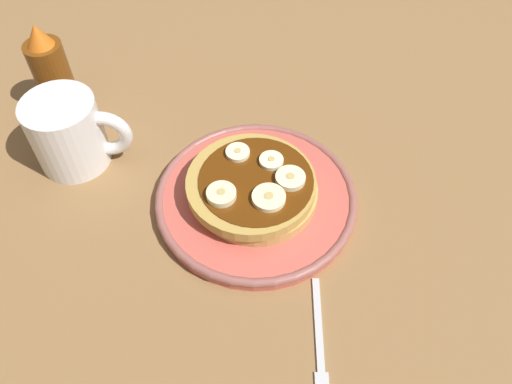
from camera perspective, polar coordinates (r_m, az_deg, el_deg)
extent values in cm
cube|color=olive|center=(59.56, 0.00, -2.10)|extent=(140.00, 140.00, 3.00)
cylinder|color=#CC594C|center=(57.79, 0.00, -0.81)|extent=(22.23, 22.23, 1.40)
torus|color=#965750|center=(57.41, 0.00, -0.52)|extent=(22.54, 22.54, 0.98)
cylinder|color=tan|center=(56.77, -0.34, 0.08)|extent=(13.60, 13.60, 1.33)
cylinder|color=tan|center=(55.72, -0.57, 0.92)|extent=(14.10, 14.10, 1.33)
cylinder|color=#592B0A|center=(55.10, 0.00, 1.35)|extent=(12.43, 12.43, 0.16)
cylinder|color=#EEF1C5|center=(56.56, 1.71, 3.46)|extent=(2.69, 2.69, 0.64)
cylinder|color=tan|center=(56.29, 1.72, 3.70)|extent=(0.75, 0.75, 0.08)
cylinder|color=#FCF1B5|center=(53.20, 1.42, -0.68)|extent=(3.55, 3.55, 0.77)
cylinder|color=tan|center=(52.86, 1.43, -0.40)|extent=(0.99, 0.99, 0.08)
cylinder|color=#EEE7BD|center=(54.60, 3.83, 1.10)|extent=(3.24, 3.24, 0.82)
cylinder|color=tan|center=(54.25, 3.86, 1.40)|extent=(0.91, 0.91, 0.08)
cylinder|color=beige|center=(53.49, -3.86, -0.29)|extent=(3.15, 3.15, 0.91)
cylinder|color=tan|center=(53.10, -3.89, 0.04)|extent=(0.88, 0.88, 0.08)
cylinder|color=#F5F1C1|center=(57.38, -2.04, 4.36)|extent=(2.71, 2.71, 0.65)
cylinder|color=tan|center=(57.11, -2.05, 4.61)|extent=(0.76, 0.76, 0.08)
cylinder|color=white|center=(63.32, -20.21, 6.16)|extent=(8.33, 8.33, 8.77)
cylinder|color=black|center=(61.03, -21.12, 8.44)|extent=(7.08, 7.08, 0.53)
torus|color=white|center=(61.87, -16.41, 6.22)|extent=(6.41, 1.50, 6.41)
cube|color=silver|center=(51.11, 6.93, -14.16)|extent=(0.80, 9.51, 0.50)
cylinder|color=brown|center=(70.27, -21.45, 11.61)|extent=(4.53, 4.53, 9.99)
cone|color=orange|center=(66.70, -23.08, 15.71)|extent=(3.17, 3.17, 2.72)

